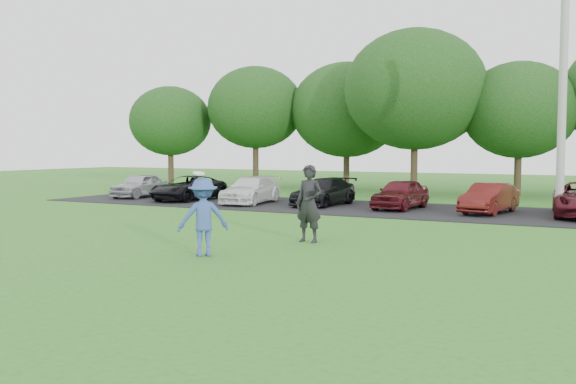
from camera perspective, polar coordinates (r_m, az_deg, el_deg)
name	(u,v)px	position (r m, az deg, el deg)	size (l,w,h in m)	color
ground	(213,262)	(13.99, -6.72, -6.21)	(100.00, 100.00, 0.00)	#2C7220
parking_lot	(400,210)	(25.69, 9.90, -1.55)	(32.00, 6.50, 0.03)	black
utility_pole	(563,87)	(24.21, 23.24, 8.61)	(0.28, 0.28, 9.11)	#AEAEA9
frisbee_player	(203,217)	(14.69, -7.55, -2.22)	(1.29, 1.27, 1.94)	#37529C
camera_bystander	(309,204)	(16.66, 1.89, -1.03)	(0.77, 0.54, 2.02)	black
parked_cars	(411,195)	(25.50, 10.89, -0.27)	(28.21, 5.05, 1.23)	#AFB2B7
tree_row	(488,100)	(34.77, 17.38, 7.84)	(42.39, 9.85, 8.64)	#38281C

